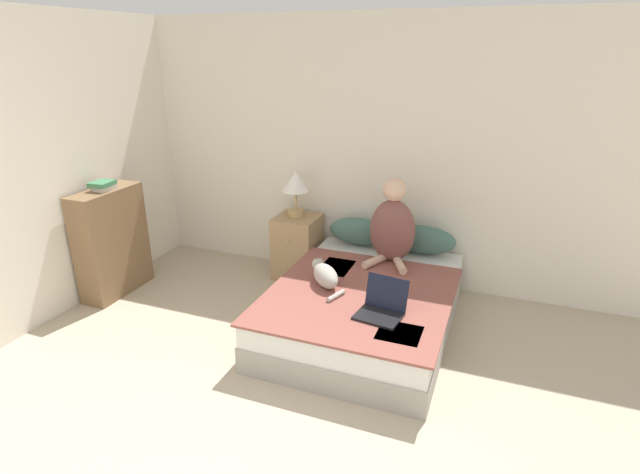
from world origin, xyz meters
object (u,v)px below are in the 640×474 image
object	(u,v)px
cat_tabby	(325,275)
laptop_open	(381,308)
pillow_near	(359,231)
book_stack_top	(103,185)
pillow_far	(423,240)
bookshelf	(112,242)
bed	(365,306)
person_sitting	(392,227)
table_lamp	(295,184)
nightstand	(298,246)

from	to	relation	value
cat_tabby	laptop_open	bearing A→B (deg)	-160.00
pillow_near	book_stack_top	world-z (taller)	book_stack_top
pillow_far	laptop_open	xyz separation A→B (m)	(-0.07, -1.28, -0.08)
book_stack_top	bookshelf	bearing A→B (deg)	147.14
laptop_open	bed	bearing A→B (deg)	127.30
laptop_open	bookshelf	xyz separation A→B (m)	(-2.69, 0.24, 0.05)
laptop_open	pillow_near	bearing A→B (deg)	121.93
pillow_near	person_sitting	world-z (taller)	person_sitting
table_lamp	pillow_far	bearing A→B (deg)	2.74
cat_tabby	bookshelf	distance (m)	2.13
pillow_near	pillow_far	xyz separation A→B (m)	(0.62, 0.00, 0.00)
nightstand	table_lamp	size ratio (longest dim) A/B	1.39
pillow_near	cat_tabby	xyz separation A→B (m)	(0.00, -0.97, -0.05)
pillow_far	book_stack_top	distance (m)	2.99
cat_tabby	nightstand	xyz separation A→B (m)	(-0.63, 0.89, -0.18)
table_lamp	bookshelf	world-z (taller)	table_lamp
laptop_open	nightstand	bearing A→B (deg)	143.15
pillow_near	nightstand	size ratio (longest dim) A/B	0.95
nightstand	book_stack_top	distance (m)	1.93
pillow_near	table_lamp	distance (m)	0.78
nightstand	pillow_near	bearing A→B (deg)	6.85
pillow_far	bookshelf	distance (m)	2.94
bed	bookshelf	world-z (taller)	bookshelf
nightstand	table_lamp	bearing A→B (deg)	138.50
pillow_far	table_lamp	world-z (taller)	table_lamp
pillow_near	book_stack_top	size ratio (longest dim) A/B	2.87
person_sitting	nightstand	world-z (taller)	person_sitting
bookshelf	table_lamp	bearing A→B (deg)	33.37
cat_tabby	pillow_near	bearing A→B (deg)	-40.79
pillow_far	cat_tabby	distance (m)	1.15
pillow_near	laptop_open	size ratio (longest dim) A/B	1.70
pillow_far	nightstand	xyz separation A→B (m)	(-1.26, -0.08, -0.22)
nightstand	person_sitting	bearing A→B (deg)	-11.67
bed	person_sitting	bearing A→B (deg)	81.97
bed	bookshelf	xyz separation A→B (m)	(-2.44, -0.20, 0.31)
pillow_far	bookshelf	world-z (taller)	bookshelf
bed	laptop_open	world-z (taller)	laptop_open
cat_tabby	laptop_open	world-z (taller)	laptop_open
pillow_far	person_sitting	distance (m)	0.42
bookshelf	book_stack_top	distance (m)	0.55
pillow_far	nightstand	world-z (taller)	pillow_far
pillow_far	laptop_open	world-z (taller)	pillow_far
bed	cat_tabby	distance (m)	0.45
bed	nightstand	world-z (taller)	nightstand
bed	book_stack_top	xyz separation A→B (m)	(-2.44, -0.21, 0.86)
pillow_near	bookshelf	size ratio (longest dim) A/B	0.60
laptop_open	book_stack_top	bearing A→B (deg)	-176.61
table_lamp	nightstand	bearing A→B (deg)	-41.50
person_sitting	bookshelf	bearing A→B (deg)	-163.43
book_stack_top	cat_tabby	bearing A→B (deg)	2.03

